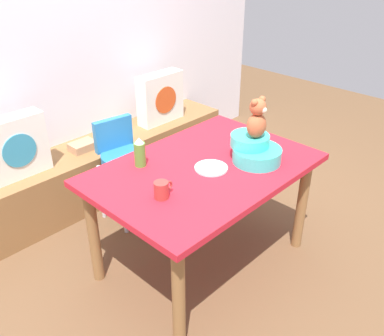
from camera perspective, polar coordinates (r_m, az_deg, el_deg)
ground_plane at (r=3.02m, az=1.40°, el=-12.12°), size 8.00×8.00×0.00m
back_wall at (r=3.51m, az=-17.23°, el=16.61°), size 4.40×0.10×2.60m
window_bench at (r=3.67m, az=-12.64°, el=-0.32°), size 2.60×0.44×0.46m
pillow_floral_left at (r=3.20m, az=-22.53°, el=2.55°), size 0.44×0.15×0.44m
pillow_floral_right at (r=3.86m, az=-4.24°, el=9.27°), size 0.44×0.15×0.44m
book_stack at (r=3.50m, az=-14.34°, el=2.85°), size 0.20×0.14×0.06m
dining_table at (r=2.64m, az=1.56°, el=-1.66°), size 1.36×0.93×0.74m
highchair at (r=3.19m, az=-9.11°, el=1.35°), size 0.36×0.48×0.79m
infant_seat_teal at (r=2.65m, az=8.32°, el=2.38°), size 0.30×0.33×0.16m
teddy_bear at (r=2.57m, az=8.66°, el=6.48°), size 0.13×0.12×0.25m
ketchup_bottle at (r=2.58m, az=-6.97°, el=2.05°), size 0.07×0.07×0.18m
coffee_mug at (r=2.28m, az=-4.05°, el=-2.91°), size 0.12×0.08×0.09m
dinner_plate_near at (r=2.57m, az=2.56°, el=0.00°), size 0.20×0.20×0.01m
table_fork at (r=2.92m, az=9.75°, el=3.34°), size 0.07×0.17×0.01m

